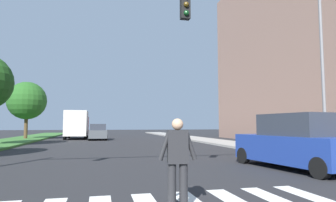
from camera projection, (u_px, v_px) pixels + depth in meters
The scene contains 8 objects.
ground_plane at pixel (110, 142), 26.17m from camera, with size 140.00×140.00×0.00m, color #262628.
tree_distant at pixel (27, 101), 31.06m from camera, with size 4.04×4.04×6.05m.
sidewalk_right at pixel (215, 141), 26.33m from camera, with size 3.00×64.00×0.15m, color #9E9991.
street_lamp_right at pixel (320, 57), 12.99m from camera, with size 1.02×0.24×7.50m.
pedestrian_performer at pixel (178, 159), 5.42m from camera, with size 0.75×0.29×1.69m.
suv_crossing at pixel (295, 143), 10.41m from camera, with size 2.53×4.81×1.97m.
sedan_midblock at pixel (98, 132), 30.47m from camera, with size 1.92×4.04×1.68m.
truck_box_delivery at pixel (77, 124), 32.64m from camera, with size 2.40×6.20×3.10m.
Camera 1 is at (-0.93, 3.12, 1.57)m, focal length 30.95 mm.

